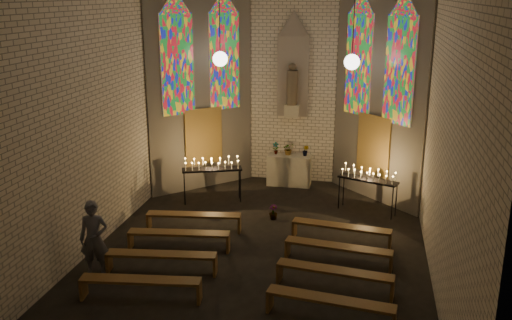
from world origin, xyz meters
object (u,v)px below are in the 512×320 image
at_px(altar, 289,170).
at_px(aisle_flower_pot, 273,212).
at_px(votive_stand_right, 368,177).
at_px(visitor, 94,239).
at_px(votive_stand_left, 212,166).

relative_size(altar, aisle_flower_pot, 3.37).
bearing_deg(votive_stand_right, altar, 163.13).
relative_size(altar, votive_stand_right, 0.81).
height_order(votive_stand_right, visitor, visitor).
relative_size(aisle_flower_pot, visitor, 0.24).
xyz_separation_m(votive_stand_left, visitor, (-1.31, -4.95, -0.25)).
xyz_separation_m(altar, visitor, (-3.34, -6.97, 0.36)).
height_order(altar, votive_stand_left, votive_stand_left).
bearing_deg(votive_stand_left, votive_stand_right, -18.80).
height_order(altar, votive_stand_right, votive_stand_right).
distance_m(aisle_flower_pot, votive_stand_right, 2.88).
bearing_deg(altar, visitor, -115.63).
height_order(aisle_flower_pot, visitor, visitor).
height_order(aisle_flower_pot, votive_stand_left, votive_stand_left).
relative_size(votive_stand_left, votive_stand_right, 1.04).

